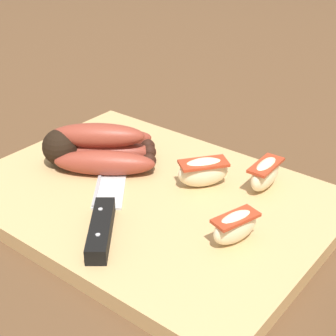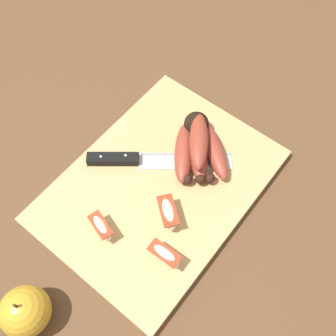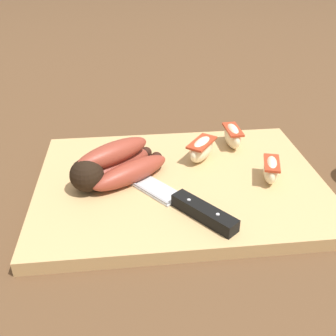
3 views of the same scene
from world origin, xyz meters
name	(u,v)px [view 2 (image 2 of 3)]	position (x,y,z in m)	size (l,w,h in m)	color
ground_plane	(159,188)	(0.00, 0.00, 0.00)	(6.00, 6.00, 0.00)	brown
cutting_board	(161,186)	(0.00, 0.00, 0.01)	(0.44, 0.32, 0.02)	tan
banana_bunch	(198,145)	(0.10, -0.01, 0.04)	(0.16, 0.16, 0.06)	black
chefs_knife	(138,160)	(0.01, 0.06, 0.03)	(0.20, 0.24, 0.02)	silver
apple_wedge_near	(101,227)	(-0.14, 0.02, 0.04)	(0.04, 0.06, 0.04)	beige
apple_wedge_middle	(168,213)	(-0.04, -0.05, 0.04)	(0.06, 0.07, 0.04)	beige
apple_wedge_far	(164,255)	(-0.11, -0.10, 0.04)	(0.03, 0.06, 0.04)	beige
whole_apple	(25,311)	(-0.31, 0.02, 0.04)	(0.08, 0.08, 0.09)	gold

